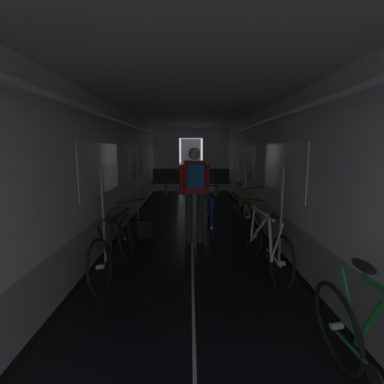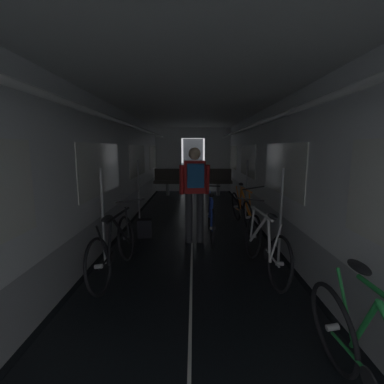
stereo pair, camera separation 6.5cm
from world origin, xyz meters
The scene contains 9 objects.
train_car_shell centered at (0.00, 3.60, 1.70)m, with size 3.14×12.34×2.57m.
bench_seat_far_left centered at (-0.90, 8.07, 0.57)m, with size 0.98×0.51×0.95m.
bench_seat_far_right centered at (0.90, 8.07, 0.57)m, with size 0.98×0.51×0.95m.
bicycle_orange centered at (1.06, 4.07, 0.38)m, with size 0.49×1.69×0.96m.
bicycle_black centered at (-1.02, 1.76, 0.38)m, with size 0.46×1.69×0.96m.
bicycle_white centered at (0.99, 1.85, 0.38)m, with size 0.47×1.69×0.95m.
person_cyclist_aisle centered at (0.05, 3.02, 1.02)m, with size 0.54×0.40×1.69m.
bicycle_blue_in_aisle centered at (0.35, 3.29, 0.38)m, with size 0.44×1.69×0.94m.
backpack_on_floor centered at (-0.90, 3.33, 0.17)m, with size 0.26×0.20×0.34m, color black.
Camera 1 is at (-0.03, -1.73, 1.68)m, focal length 25.83 mm.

